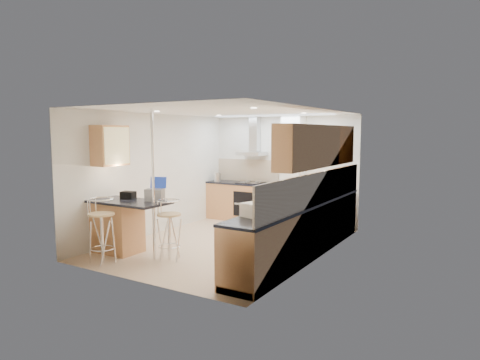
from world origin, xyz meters
The scene contains 16 objects.
ground centered at (0.00, 0.00, 0.00)m, with size 4.80×4.80×0.00m, color tan.
room_shell centered at (0.32, 0.38, 1.54)m, with size 3.64×4.84×2.51m.
right_counter centered at (1.50, 0.00, 0.46)m, with size 0.63×4.40×0.92m.
back_counter centered at (-0.95, 2.10, 0.46)m, with size 1.70×0.63×0.92m.
peninsula centered at (-1.12, -1.45, 0.48)m, with size 1.47×0.72×0.94m.
microwave centered at (1.48, -0.32, 1.07)m, with size 0.54×0.37×0.30m, color white.
laptop centered at (-0.74, -1.20, 1.04)m, with size 0.30×0.22×0.21m, color gray.
bag centered at (-1.28, -1.28, 1.01)m, with size 0.24×0.18×0.13m, color black.
bar_stool_near centered at (-1.11, -2.05, 0.54)m, with size 0.44×0.44×1.07m, color tan, non-canonical shape.
bar_stool_end centered at (-0.29, -1.35, 0.51)m, with size 0.42×0.42×1.02m, color tan, non-canonical shape.
jar_a centered at (1.61, 1.26, 1.01)m, with size 0.12×0.12×0.18m, color white.
jar_b centered at (1.60, 0.79, 1.00)m, with size 0.11×0.11×0.16m, color white.
jar_c centered at (1.59, -0.03, 1.02)m, with size 0.14×0.14×0.21m, color #C1B59A.
jar_d centered at (1.62, -0.34, 0.99)m, with size 0.10×0.10×0.15m, color white.
bread_bin centered at (1.39, -1.42, 1.02)m, with size 0.29×0.37×0.19m, color white.
kettle centered at (-1.55, 1.94, 1.03)m, with size 0.16×0.16×0.22m, color silver.
Camera 1 is at (4.30, -6.69, 2.10)m, focal length 32.00 mm.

